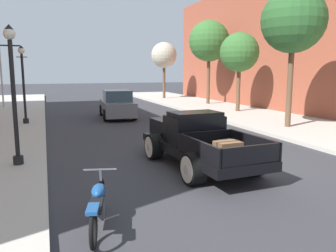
# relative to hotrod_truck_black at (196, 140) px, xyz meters

# --- Properties ---
(ground_plane) EXTENTS (140.00, 140.00, 0.00)m
(ground_plane) POSITION_rel_hotrod_truck_black_xyz_m (0.32, 0.23, -0.75)
(ground_plane) COLOR #333338
(building_right_storefront) EXTENTS (12.00, 28.00, 9.38)m
(building_right_storefront) POSITION_rel_hotrod_truck_black_xyz_m (16.32, 12.16, 3.94)
(building_right_storefront) COLOR brown
(building_right_storefront) RESTS_ON ground
(hotrod_truck_black) EXTENTS (2.37, 5.01, 1.58)m
(hotrod_truck_black) POSITION_rel_hotrod_truck_black_xyz_m (0.00, 0.00, 0.00)
(hotrod_truck_black) COLOR black
(hotrod_truck_black) RESTS_ON ground
(motorcycle_parked) EXTENTS (0.75, 2.07, 0.93)m
(motorcycle_parked) POSITION_rel_hotrod_truck_black_xyz_m (-3.34, -3.22, -0.31)
(motorcycle_parked) COLOR black
(motorcycle_parked) RESTS_ON ground
(car_background_grey) EXTENTS (2.12, 4.42, 1.65)m
(car_background_grey) POSITION_rel_hotrod_truck_black_xyz_m (-0.10, 11.05, 0.01)
(car_background_grey) COLOR slate
(car_background_grey) RESTS_ON ground
(street_lamp_near) EXTENTS (0.50, 0.32, 3.85)m
(street_lamp_near) POSITION_rel_hotrod_truck_black_xyz_m (-4.93, 1.25, 1.63)
(street_lamp_near) COLOR black
(street_lamp_near) RESTS_ON sidewalk_left
(street_lamp_far) EXTENTS (0.50, 0.32, 3.85)m
(street_lamp_far) POSITION_rel_hotrod_truck_black_xyz_m (-5.09, 9.48, 1.63)
(street_lamp_far) COLOR black
(street_lamp_far) RESTS_ON sidewalk_left
(flagpole) EXTENTS (1.74, 0.16, 9.16)m
(flagpole) POSITION_rel_hotrod_truck_black_xyz_m (-6.76, 18.34, 5.02)
(flagpole) COLOR #B2B2B7
(flagpole) RESTS_ON sidewalk_left
(street_tree_nearest) EXTENTS (2.92, 2.92, 6.33)m
(street_tree_nearest) POSITION_rel_hotrod_truck_black_xyz_m (6.66, 4.13, 4.24)
(street_tree_nearest) COLOR brown
(street_tree_nearest) RESTS_ON sidewalk_right
(street_tree_second) EXTENTS (2.52, 2.52, 5.07)m
(street_tree_second) POSITION_rel_hotrod_truck_black_xyz_m (7.82, 10.54, 3.18)
(street_tree_second) COLOR brown
(street_tree_second) RESTS_ON sidewalk_right
(street_tree_third) EXTENTS (3.20, 3.20, 6.54)m
(street_tree_third) POSITION_rel_hotrod_truck_black_xyz_m (8.28, 15.86, 4.31)
(street_tree_third) COLOR brown
(street_tree_third) RESTS_ON sidewalk_right
(street_tree_farthest) EXTENTS (2.43, 2.43, 5.33)m
(street_tree_farthest) POSITION_rel_hotrod_truck_black_xyz_m (6.79, 22.39, 3.47)
(street_tree_farthest) COLOR brown
(street_tree_farthest) RESTS_ON sidewalk_right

